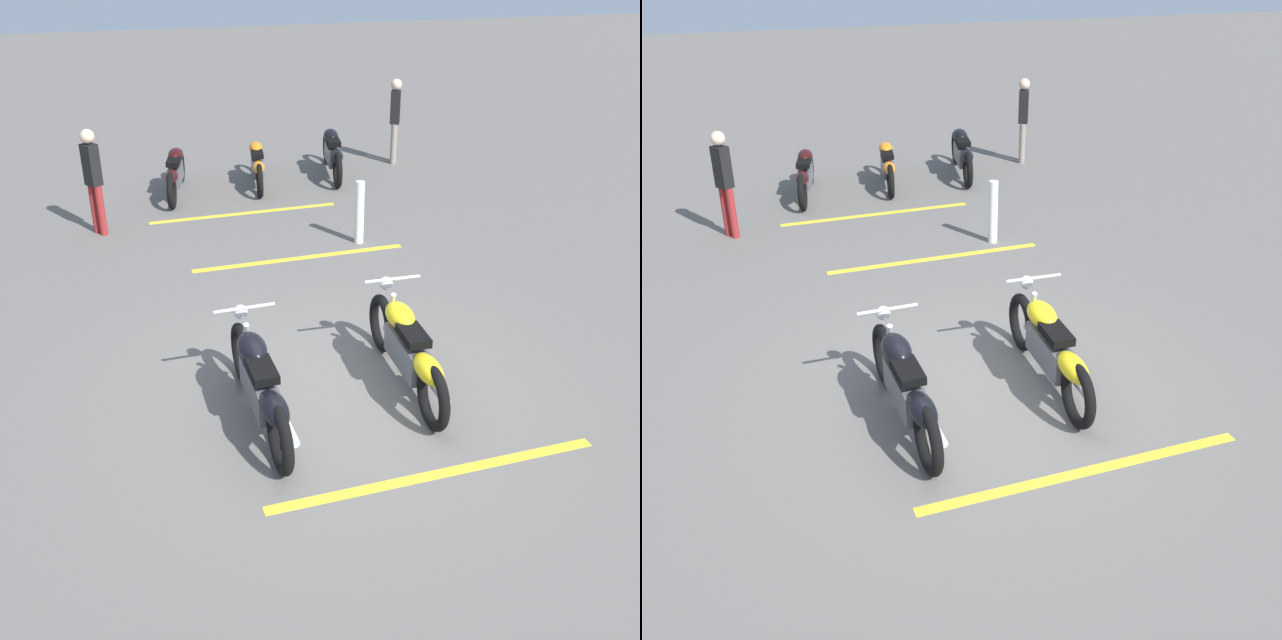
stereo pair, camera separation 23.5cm
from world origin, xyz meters
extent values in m
plane|color=#66605B|center=(0.00, 0.00, 0.00)|extent=(60.00, 60.00, 0.00)
torus|color=black|center=(0.74, -0.81, 0.34)|extent=(0.67, 0.11, 0.67)
torus|color=black|center=(-0.82, -0.81, 0.34)|extent=(0.67, 0.11, 0.67)
cube|color=#59595E|center=(-0.09, -0.81, 0.42)|extent=(0.84, 0.22, 0.32)
ellipsoid|color=yellow|center=(0.18, -0.81, 0.72)|extent=(0.52, 0.28, 0.24)
ellipsoid|color=yellow|center=(-0.66, -0.81, 0.56)|extent=(0.56, 0.24, 0.22)
cube|color=black|center=(-0.22, -0.81, 0.70)|extent=(0.44, 0.24, 0.09)
cylinder|color=silver|center=(0.51, -0.81, 0.60)|extent=(0.27, 0.06, 0.56)
cylinder|color=silver|center=(0.46, -0.81, 1.02)|extent=(0.04, 0.62, 0.04)
sphere|color=silver|center=(0.66, -0.81, 0.88)|extent=(0.15, 0.15, 0.15)
cylinder|color=silver|center=(-0.49, -0.95, 0.26)|extent=(0.70, 0.09, 0.09)
torus|color=black|center=(0.47, 0.86, 0.34)|extent=(0.68, 0.15, 0.67)
torus|color=black|center=(-1.08, 0.77, 0.34)|extent=(0.68, 0.15, 0.67)
cube|color=#59595E|center=(-0.36, 0.81, 0.42)|extent=(0.85, 0.27, 0.32)
ellipsoid|color=black|center=(-0.09, 0.82, 0.72)|extent=(0.54, 0.31, 0.24)
ellipsoid|color=black|center=(-0.92, 0.78, 0.56)|extent=(0.57, 0.27, 0.22)
cube|color=black|center=(-0.49, 0.80, 0.70)|extent=(0.45, 0.26, 0.09)
cylinder|color=silver|center=(0.24, 0.84, 0.60)|extent=(0.27, 0.07, 0.56)
cylinder|color=silver|center=(0.19, 0.84, 1.02)|extent=(0.07, 0.62, 0.04)
sphere|color=silver|center=(0.39, 0.85, 0.88)|extent=(0.15, 0.15, 0.15)
cylinder|color=silver|center=(-0.75, 0.65, 0.26)|extent=(0.70, 0.13, 0.09)
torus|color=black|center=(8.06, -2.15, 0.33)|extent=(0.68, 0.20, 0.67)
torus|color=black|center=(6.52, -1.93, 0.33)|extent=(0.68, 0.20, 0.67)
cube|color=#59595E|center=(7.24, -2.04, 0.42)|extent=(0.86, 0.34, 0.32)
ellipsoid|color=black|center=(7.51, -2.08, 0.72)|extent=(0.55, 0.35, 0.24)
ellipsoid|color=black|center=(6.68, -1.96, 0.56)|extent=(0.59, 0.32, 0.22)
cube|color=black|center=(7.12, -2.02, 0.70)|extent=(0.47, 0.30, 0.09)
torus|color=black|center=(7.76, -0.62, 0.30)|extent=(0.61, 0.17, 0.61)
torus|color=black|center=(6.35, -0.45, 0.30)|extent=(0.61, 0.17, 0.61)
cube|color=#59595E|center=(7.01, -0.53, 0.38)|extent=(0.78, 0.29, 0.29)
ellipsoid|color=orange|center=(7.25, -0.56, 0.65)|extent=(0.50, 0.31, 0.22)
ellipsoid|color=orange|center=(6.50, -0.46, 0.51)|extent=(0.53, 0.28, 0.20)
cube|color=black|center=(6.89, -0.51, 0.63)|extent=(0.42, 0.26, 0.08)
torus|color=black|center=(7.60, 0.84, 0.31)|extent=(0.64, 0.22, 0.63)
torus|color=black|center=(6.16, 1.12, 0.31)|extent=(0.64, 0.22, 0.63)
cube|color=#59595E|center=(6.83, 0.99, 0.39)|extent=(0.81, 0.35, 0.30)
ellipsoid|color=black|center=(7.08, 0.94, 0.67)|extent=(0.53, 0.35, 0.22)
ellipsoid|color=black|center=(6.31, 1.09, 0.52)|extent=(0.56, 0.32, 0.21)
cube|color=black|center=(6.71, 1.01, 0.66)|extent=(0.45, 0.30, 0.08)
cylinder|color=gray|center=(7.72, -3.45, 0.40)|extent=(0.12, 0.12, 0.80)
cylinder|color=gray|center=(7.87, -3.51, 0.40)|extent=(0.12, 0.12, 0.80)
cube|color=black|center=(7.79, -3.48, 1.12)|extent=(0.29, 0.26, 0.63)
sphere|color=beige|center=(7.79, -3.48, 1.55)|extent=(0.22, 0.22, 0.22)
cylinder|color=maroon|center=(5.35, 2.38, 0.40)|extent=(0.12, 0.12, 0.80)
cylinder|color=maroon|center=(5.22, 2.28, 0.40)|extent=(0.12, 0.12, 0.80)
cube|color=black|center=(5.28, 2.33, 1.12)|extent=(0.30, 0.29, 0.63)
sphere|color=beige|center=(5.28, 2.33, 1.55)|extent=(0.22, 0.22, 0.22)
cylinder|color=white|center=(3.88, -1.53, 0.49)|extent=(0.14, 0.14, 0.97)
cube|color=yellow|center=(-1.53, -0.57, 0.00)|extent=(0.27, 3.20, 0.01)
cube|color=yellow|center=(3.52, -0.51, 0.00)|extent=(0.27, 3.20, 0.01)
cube|color=yellow|center=(5.60, -0.03, 0.00)|extent=(0.27, 3.20, 0.01)
camera|label=1|loc=(-6.35, 1.78, 4.44)|focal=41.92mm
camera|label=2|loc=(-6.29, 2.00, 4.44)|focal=41.92mm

